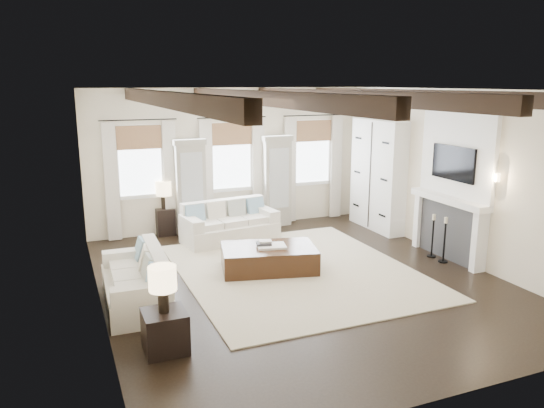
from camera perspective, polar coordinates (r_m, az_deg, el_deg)
name	(u,v)px	position (r m, az deg, el deg)	size (l,w,h in m)	color
ground	(300,280)	(9.20, 3.03, -8.17)	(7.50, 7.50, 0.00)	black
room_shell	(317,162)	(9.82, 4.89, 4.58)	(6.54, 7.54, 3.22)	#F2E5C9
area_rug	(296,271)	(9.61, 2.59, -7.16)	(3.97, 4.67, 0.02)	#C1B598
sofa_back	(229,225)	(11.34, -4.66, -2.28)	(2.08, 1.14, 0.85)	silver
sofa_left	(139,283)	(8.40, -14.09, -8.23)	(0.94, 1.96, 0.83)	silver
ottoman	(269,259)	(9.58, -0.36, -5.89)	(1.66, 1.04, 0.44)	black
tray	(271,246)	(9.50, -0.06, -4.53)	(0.50, 0.38, 0.04)	white
book_lower	(264,244)	(9.50, -0.88, -4.28)	(0.26, 0.20, 0.04)	#262628
book_upper	(265,241)	(9.52, -0.72, -4.02)	(0.22, 0.17, 0.03)	beige
side_table_front	(165,331)	(6.96, -11.44, -13.29)	(0.53, 0.53, 0.53)	black
lamp_front	(163,281)	(6.70, -11.69, -8.13)	(0.35, 0.35, 0.60)	black
side_table_back	(165,221)	(12.00, -11.41, -1.85)	(0.40, 0.40, 0.59)	black
lamp_back	(164,190)	(11.84, -11.56, 1.50)	(0.36, 0.36, 0.61)	black
candlestick_near	(444,244)	(10.46, 18.04, -4.08)	(0.18, 0.18, 0.87)	black
candlestick_far	(432,239)	(10.71, 16.87, -3.66)	(0.17, 0.17, 0.85)	black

